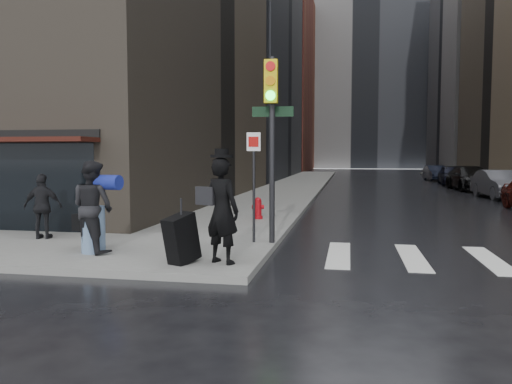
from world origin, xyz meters
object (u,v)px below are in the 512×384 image
(man_jeans, at_px, (93,207))
(fire_hydrant, at_px, (258,209))
(man_overcoat, at_px, (214,215))
(man_greycoat, at_px, (43,206))
(parked_car_3, at_px, (470,178))
(parked_car_5, at_px, (435,173))
(parked_car_2, at_px, (499,184))
(traffic_light, at_px, (270,124))
(parked_car_4, at_px, (452,175))

(man_jeans, bearing_deg, fire_hydrant, -90.65)
(man_overcoat, bearing_deg, fire_hydrant, -62.72)
(man_greycoat, bearing_deg, parked_car_3, -133.32)
(parked_car_5, bearing_deg, parked_car_2, -93.14)
(traffic_light, xyz_separation_m, parked_car_4, (9.44, 27.93, -2.23))
(fire_hydrant, bearing_deg, parked_car_4, 65.86)
(man_overcoat, height_order, man_greycoat, man_overcoat)
(man_overcoat, distance_m, parked_car_2, 20.92)
(parked_car_2, relative_size, parked_car_3, 0.84)
(traffic_light, height_order, parked_car_3, traffic_light)
(parked_car_3, bearing_deg, fire_hydrant, -124.03)
(man_overcoat, distance_m, parked_car_3, 26.31)
(fire_hydrant, bearing_deg, parked_car_2, 47.45)
(man_jeans, xyz_separation_m, parked_car_4, (13.00, 29.73, -0.39))
(parked_car_5, bearing_deg, man_greycoat, -117.34)
(man_overcoat, bearing_deg, parked_car_3, -88.49)
(man_greycoat, height_order, parked_car_4, man_greycoat)
(parked_car_5, bearing_deg, parked_car_3, -92.98)
(fire_hydrant, bearing_deg, man_overcoat, -86.88)
(parked_car_3, height_order, parked_car_4, parked_car_3)
(man_overcoat, distance_m, parked_car_5, 37.64)
(parked_car_2, height_order, parked_car_3, parked_car_3)
(man_greycoat, height_order, parked_car_2, man_greycoat)
(traffic_light, bearing_deg, parked_car_5, 72.83)
(man_overcoat, distance_m, fire_hydrant, 6.82)
(man_jeans, relative_size, parked_car_3, 0.37)
(traffic_light, relative_size, parked_car_4, 1.00)
(parked_car_3, bearing_deg, parked_car_4, 86.65)
(fire_hydrant, relative_size, parked_car_4, 0.16)
(man_jeans, relative_size, man_greycoat, 1.21)
(man_jeans, height_order, parked_car_3, man_jeans)
(man_overcoat, relative_size, fire_hydrant, 3.17)
(fire_hydrant, relative_size, parked_car_2, 0.16)
(man_greycoat, bearing_deg, parked_car_2, -142.12)
(man_greycoat, distance_m, traffic_light, 6.06)
(parked_car_2, xyz_separation_m, parked_car_4, (-0.01, 12.02, 0.02))
(man_overcoat, distance_m, man_jeans, 2.89)
(traffic_light, xyz_separation_m, parked_car_3, (9.41, 21.92, -2.21))
(man_jeans, xyz_separation_m, parked_car_3, (12.97, 23.72, -0.38))
(man_jeans, height_order, parked_car_2, man_jeans)
(man_greycoat, xyz_separation_m, fire_hydrant, (4.60, 4.81, -0.50))
(parked_car_3, height_order, parked_car_5, parked_car_3)
(parked_car_2, bearing_deg, fire_hydrant, -137.03)
(man_jeans, bearing_deg, parked_car_3, -97.69)
(fire_hydrant, relative_size, parked_car_5, 0.18)
(parked_car_2, distance_m, parked_car_3, 6.01)
(parked_car_2, relative_size, parked_car_5, 1.11)
(parked_car_2, xyz_separation_m, parked_car_3, (-0.04, 6.01, 0.04))
(traffic_light, relative_size, parked_car_5, 1.09)
(man_jeans, height_order, parked_car_5, man_jeans)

